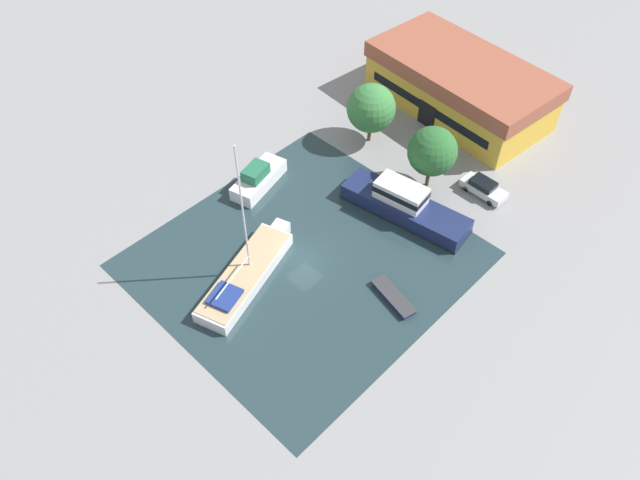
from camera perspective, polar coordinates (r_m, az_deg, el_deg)
name	(u,v)px	position (r m, az deg, el deg)	size (l,w,h in m)	color
ground_plane	(305,259)	(55.52, -1.42, -1.78)	(440.00, 440.00, 0.00)	gray
water_canal	(305,259)	(55.52, -1.42, -1.77)	(24.96, 26.35, 0.01)	#23383D
warehouse_building	(460,85)	(72.13, 12.69, 13.62)	(20.98, 12.28, 5.83)	gold
quay_tree_near_building	(371,108)	(65.28, 4.70, 11.92)	(5.06, 5.06, 6.65)	brown
quay_tree_by_water	(432,151)	(60.31, 10.24, 7.98)	(4.78, 4.78, 6.72)	brown
parked_car	(484,188)	(62.83, 14.73, 4.65)	(4.59, 1.93, 1.55)	silver
sailboat_moored	(246,274)	(53.89, -6.77, -3.11)	(6.44, 12.62, 14.31)	silver
motor_cruiser	(404,204)	(59.03, 7.68, 3.24)	(12.98, 5.22, 3.36)	#19234C
small_dinghy	(394,297)	(52.93, 6.74, -5.21)	(4.84, 2.39, 0.50)	#19234C
cabin_boat	(258,178)	(61.84, -5.67, 5.64)	(4.00, 6.93, 2.56)	white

